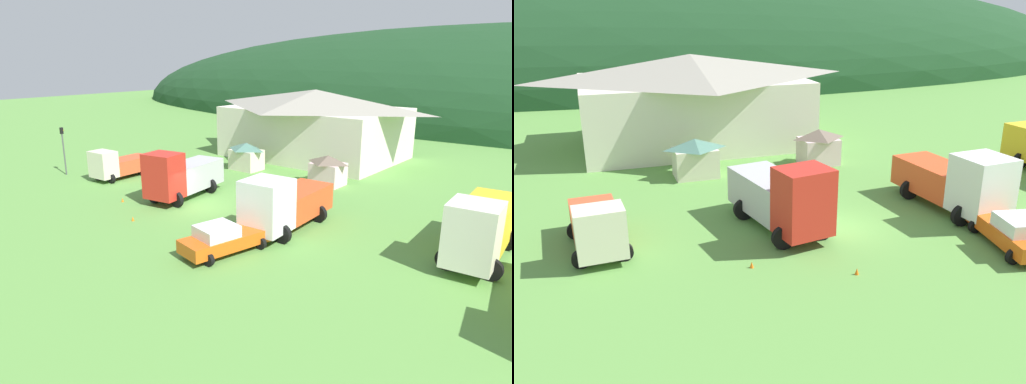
% 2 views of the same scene
% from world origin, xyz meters
% --- Properties ---
extents(ground_plane, '(200.00, 200.00, 0.00)m').
position_xyz_m(ground_plane, '(0.00, 0.00, 0.00)').
color(ground_plane, '#5B9342').
extents(forested_hill_backdrop, '(163.40, 60.00, 30.94)m').
position_xyz_m(forested_hill_backdrop, '(0.00, 67.00, 0.00)').
color(forested_hill_backdrop, '#193D1E').
rests_on(forested_hill_backdrop, ground).
extents(depot_building, '(18.01, 12.74, 6.92)m').
position_xyz_m(depot_building, '(-3.49, 19.70, 3.56)').
color(depot_building, silver).
rests_on(depot_building, ground).
extents(play_shed_cream, '(2.95, 2.24, 2.50)m').
position_xyz_m(play_shed_cream, '(-5.13, 10.74, 1.29)').
color(play_shed_cream, beige).
rests_on(play_shed_cream, ground).
extents(play_shed_pink, '(2.72, 2.25, 2.46)m').
position_xyz_m(play_shed_pink, '(3.52, 10.84, 1.27)').
color(play_shed_pink, beige).
rests_on(play_shed_pink, ground).
extents(light_truck_cream, '(2.80, 5.50, 2.59)m').
position_xyz_m(light_truck_cream, '(-11.53, 1.26, 1.22)').
color(light_truck_cream, beige).
rests_on(light_truck_cream, ground).
extents(crane_truck_red, '(3.85, 7.02, 3.70)m').
position_xyz_m(crane_truck_red, '(-2.84, 0.74, 1.77)').
color(crane_truck_red, red).
rests_on(crane_truck_red, ground).
extents(heavy_rig_white, '(3.54, 7.30, 3.51)m').
position_xyz_m(heavy_rig_white, '(6.84, 0.15, 1.71)').
color(heavy_rig_white, white).
rests_on(heavy_rig_white, ground).
extents(heavy_rig_striped, '(3.31, 7.50, 3.61)m').
position_xyz_m(heavy_rig_striped, '(17.11, 3.05, 1.85)').
color(heavy_rig_striped, silver).
rests_on(heavy_rig_striped, ground).
extents(service_pickup_orange, '(2.98, 5.25, 1.66)m').
position_xyz_m(service_pickup_orange, '(6.45, -4.57, 0.83)').
color(service_pickup_orange, '#DD5715').
rests_on(service_pickup_orange, ground).
extents(traffic_light_west, '(0.20, 0.32, 4.21)m').
position_xyz_m(traffic_light_west, '(-16.18, -0.99, 2.58)').
color(traffic_light_west, '#4C4C51').
rests_on(traffic_light_west, ground).
extents(traffic_cone_near_pickup, '(0.36, 0.36, 0.57)m').
position_xyz_m(traffic_cone_near_pickup, '(-5.47, -2.62, 0.00)').
color(traffic_cone_near_pickup, orange).
rests_on(traffic_cone_near_pickup, ground).
extents(traffic_cone_mid_row, '(0.36, 0.36, 0.58)m').
position_xyz_m(traffic_cone_mid_row, '(-1.50, -4.62, 0.00)').
color(traffic_cone_mid_row, orange).
rests_on(traffic_cone_mid_row, ground).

